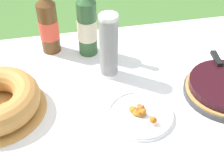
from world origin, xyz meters
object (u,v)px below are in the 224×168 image
object	(u,v)px
cup_stack	(109,46)
cider_bottle_amber	(48,24)
cider_bottle_green	(87,25)
snack_plate_left	(140,114)

from	to	relation	value
cup_stack	cider_bottle_amber	size ratio (longest dim) A/B	0.79
cider_bottle_green	cider_bottle_amber	size ratio (longest dim) A/B	1.05
cider_bottle_amber	cider_bottle_green	bearing A→B (deg)	-17.34
snack_plate_left	cider_bottle_green	bearing A→B (deg)	105.85
cup_stack	cider_bottle_amber	distance (m)	0.31
cider_bottle_amber	snack_plate_left	size ratio (longest dim) A/B	1.45
cup_stack	snack_plate_left	distance (m)	0.29
cider_bottle_green	cider_bottle_amber	world-z (taller)	cider_bottle_green
cider_bottle_green	cider_bottle_amber	distance (m)	0.17
snack_plate_left	cup_stack	bearing A→B (deg)	103.52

